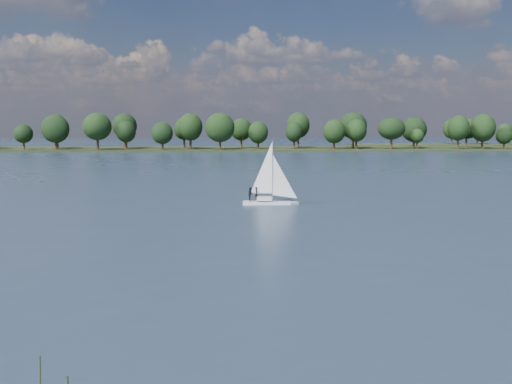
# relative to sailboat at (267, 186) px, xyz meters

# --- Properties ---
(ground) EXTENTS (700.00, 700.00, 0.00)m
(ground) POSITION_rel_sailboat_xyz_m (6.37, 53.67, -2.33)
(ground) COLOR #233342
(ground) RESTS_ON ground
(far_shore) EXTENTS (660.00, 40.00, 1.50)m
(far_shore) POSITION_rel_sailboat_xyz_m (6.37, 165.67, -2.33)
(far_shore) COLOR black
(far_shore) RESTS_ON ground
(sailboat) EXTENTS (6.36, 1.91, 8.32)m
(sailboat) POSITION_rel_sailboat_xyz_m (0.00, 0.00, 0.00)
(sailboat) COLOR silver
(sailboat) RESTS_ON ground
(treeline) EXTENTS (563.23, 73.87, 17.68)m
(treeline) POSITION_rel_sailboat_xyz_m (2.33, 161.64, 5.79)
(treeline) COLOR black
(treeline) RESTS_ON ground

